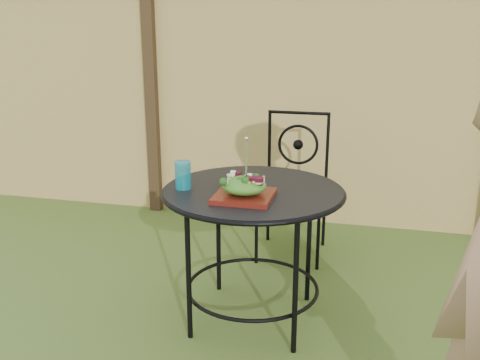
% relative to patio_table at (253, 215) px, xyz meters
% --- Properties ---
extents(fence, '(8.00, 0.12, 1.90)m').
position_rel_patio_table_xyz_m(fence, '(0.13, 1.55, 0.36)').
color(fence, tan).
rests_on(fence, ground).
extents(patio_table, '(0.92, 0.92, 0.72)m').
position_rel_patio_table_xyz_m(patio_table, '(0.00, 0.00, 0.00)').
color(patio_table, black).
rests_on(patio_table, ground).
extents(patio_chair, '(0.46, 0.46, 0.95)m').
position_rel_patio_table_xyz_m(patio_chair, '(0.08, 0.93, -0.08)').
color(patio_chair, black).
rests_on(patio_chair, ground).
extents(salad_plate, '(0.27, 0.27, 0.02)m').
position_rel_patio_table_xyz_m(salad_plate, '(-0.01, -0.16, 0.15)').
color(salad_plate, '#480A0B').
rests_on(salad_plate, patio_table).
extents(salad, '(0.21, 0.21, 0.08)m').
position_rel_patio_table_xyz_m(salad, '(-0.01, -0.16, 0.20)').
color(salad, '#235614').
rests_on(salad, salad_plate).
extents(fork, '(0.01, 0.01, 0.18)m').
position_rel_patio_table_xyz_m(fork, '(0.00, -0.16, 0.33)').
color(fork, silver).
rests_on(fork, salad).
extents(drinking_glass, '(0.08, 0.08, 0.14)m').
position_rel_patio_table_xyz_m(drinking_glass, '(-0.34, -0.08, 0.21)').
color(drinking_glass, '#0A6E7E').
rests_on(drinking_glass, patio_table).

